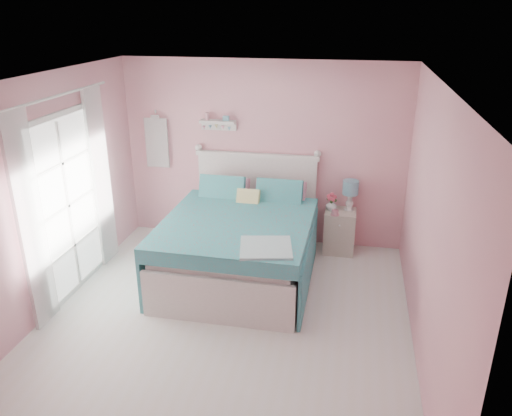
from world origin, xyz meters
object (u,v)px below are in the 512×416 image
(table_lamp, at_px, (350,190))
(teacup, at_px, (335,212))
(bed, at_px, (240,244))
(vase, at_px, (331,205))
(nightstand, at_px, (339,231))

(table_lamp, height_order, teacup, table_lamp)
(bed, distance_m, vase, 1.43)
(table_lamp, bearing_deg, vase, -164.15)
(bed, height_order, nightstand, bed)
(bed, distance_m, teacup, 1.39)
(bed, height_order, vase, bed)
(teacup, bearing_deg, nightstand, 65.51)
(nightstand, bearing_deg, vase, -177.09)
(table_lamp, distance_m, vase, 0.33)
(nightstand, relative_size, teacup, 6.56)
(table_lamp, bearing_deg, nightstand, -150.42)
(bed, bearing_deg, table_lamp, 36.96)
(table_lamp, height_order, vase, table_lamp)
(nightstand, bearing_deg, table_lamp, 29.58)
(nightstand, distance_m, vase, 0.41)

